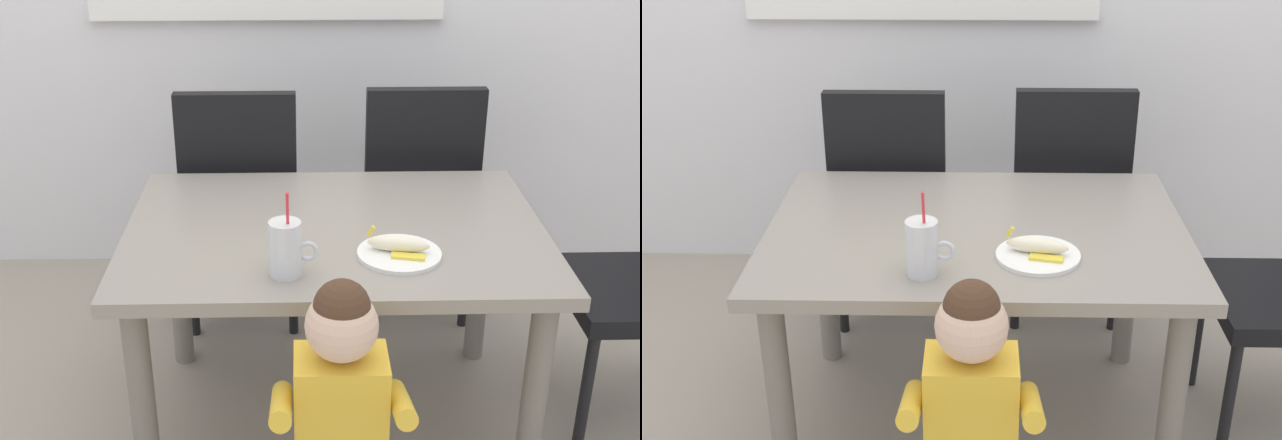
# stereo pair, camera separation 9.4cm
# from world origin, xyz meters

# --- Properties ---
(ground_plane) EXTENTS (24.00, 24.00, 0.00)m
(ground_plane) POSITION_xyz_m (0.00, 0.00, 0.00)
(ground_plane) COLOR #9E9384
(dining_table) EXTENTS (1.22, 0.88, 0.70)m
(dining_table) POSITION_xyz_m (0.00, 0.00, 0.60)
(dining_table) COLOR gray
(dining_table) RESTS_ON ground
(dining_chair_left) EXTENTS (0.44, 0.44, 0.96)m
(dining_chair_left) POSITION_xyz_m (-0.32, 0.64, 0.54)
(dining_chair_left) COLOR black
(dining_chair_left) RESTS_ON ground
(dining_chair_right) EXTENTS (0.44, 0.44, 0.96)m
(dining_chair_right) POSITION_xyz_m (0.34, 0.68, 0.54)
(dining_chair_right) COLOR black
(dining_chair_right) RESTS_ON ground
(toddler_standing) EXTENTS (0.33, 0.24, 0.84)m
(toddler_standing) POSITION_xyz_m (-0.01, -0.59, 0.53)
(toddler_standing) COLOR #3F4760
(toddler_standing) RESTS_ON ground
(milk_cup) EXTENTS (0.13, 0.09, 0.25)m
(milk_cup) POSITION_xyz_m (-0.14, -0.30, 0.77)
(milk_cup) COLOR silver
(milk_cup) RESTS_ON dining_table
(snack_plate) EXTENTS (0.23, 0.23, 0.01)m
(snack_plate) POSITION_xyz_m (0.17, -0.20, 0.71)
(snack_plate) COLOR white
(snack_plate) RESTS_ON dining_table
(peeled_banana) EXTENTS (0.18, 0.12, 0.07)m
(peeled_banana) POSITION_xyz_m (0.17, -0.19, 0.73)
(peeled_banana) COLOR #F4EAC6
(peeled_banana) RESTS_ON snack_plate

